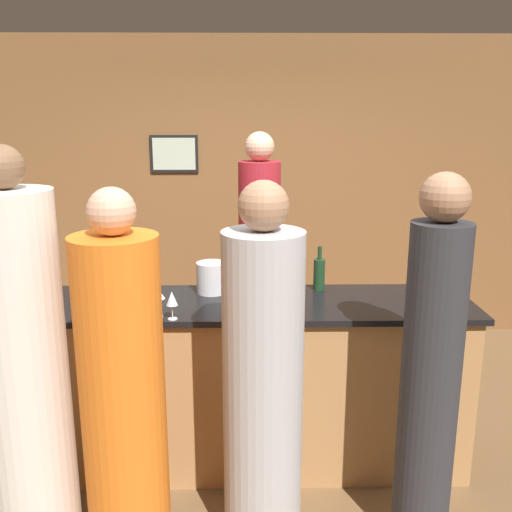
# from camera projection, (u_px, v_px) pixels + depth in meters

# --- Properties ---
(ground_plane) EXTENTS (14.00, 14.00, 0.00)m
(ground_plane) POSITION_uv_depth(u_px,v_px,m) (252.00, 458.00, 3.60)
(ground_plane) COLOR brown
(back_wall) EXTENTS (8.00, 0.08, 2.80)m
(back_wall) POSITION_uv_depth(u_px,v_px,m) (250.00, 191.00, 5.38)
(back_wall) COLOR brown
(back_wall) RESTS_ON ground_plane
(bar_counter) EXTENTS (2.59, 0.66, 1.04)m
(bar_counter) POSITION_uv_depth(u_px,v_px,m) (252.00, 382.00, 3.47)
(bar_counter) COLOR #B27F4C
(bar_counter) RESTS_ON ground_plane
(bartender) EXTENTS (0.30, 0.30, 2.00)m
(bartender) POSITION_uv_depth(u_px,v_px,m) (259.00, 278.00, 4.15)
(bartender) COLOR maroon
(bartender) RESTS_ON ground_plane
(guest_0) EXTENTS (0.28, 0.28, 1.87)m
(guest_0) POSITION_uv_depth(u_px,v_px,m) (430.00, 377.00, 2.71)
(guest_0) COLOR #2D2D33
(guest_0) RESTS_ON ground_plane
(guest_1) EXTENTS (0.38, 0.38, 1.84)m
(guest_1) POSITION_uv_depth(u_px,v_px,m) (263.00, 387.00, 2.72)
(guest_1) COLOR #B2B2B7
(guest_1) RESTS_ON ground_plane
(guest_2) EXTENTS (0.39, 0.39, 1.82)m
(guest_2) POSITION_uv_depth(u_px,v_px,m) (123.00, 401.00, 2.61)
(guest_2) COLOR orange
(guest_2) RESTS_ON ground_plane
(guest_3) EXTENTS (0.40, 0.40, 2.00)m
(guest_3) POSITION_uv_depth(u_px,v_px,m) (24.00, 381.00, 2.61)
(guest_3) COLOR silver
(guest_3) RESTS_ON ground_plane
(wine_bottle_0) EXTENTS (0.07, 0.07, 0.28)m
(wine_bottle_0) POSITION_uv_depth(u_px,v_px,m) (319.00, 273.00, 3.55)
(wine_bottle_0) COLOR #19381E
(wine_bottle_0) RESTS_ON bar_counter
(ice_bucket) EXTENTS (0.19, 0.19, 0.19)m
(ice_bucket) POSITION_uv_depth(u_px,v_px,m) (212.00, 278.00, 3.49)
(ice_bucket) COLOR silver
(ice_bucket) RESTS_ON bar_counter
(wine_glass_0) EXTENTS (0.07, 0.07, 0.15)m
(wine_glass_0) POSITION_uv_depth(u_px,v_px,m) (105.00, 289.00, 3.22)
(wine_glass_0) COLOR silver
(wine_glass_0) RESTS_ON bar_counter
(wine_glass_1) EXTENTS (0.06, 0.06, 0.16)m
(wine_glass_1) POSITION_uv_depth(u_px,v_px,m) (172.00, 299.00, 3.03)
(wine_glass_1) COLOR silver
(wine_glass_1) RESTS_ON bar_counter
(wine_glass_2) EXTENTS (0.07, 0.07, 0.17)m
(wine_glass_2) POSITION_uv_depth(u_px,v_px,m) (36.00, 289.00, 3.14)
(wine_glass_2) COLOR silver
(wine_glass_2) RESTS_ON bar_counter
(wine_glass_3) EXTENTS (0.08, 0.08, 0.17)m
(wine_glass_3) POSITION_uv_depth(u_px,v_px,m) (157.00, 294.00, 3.06)
(wine_glass_3) COLOR silver
(wine_glass_3) RESTS_ON bar_counter
(wine_glass_4) EXTENTS (0.06, 0.06, 0.17)m
(wine_glass_4) POSITION_uv_depth(u_px,v_px,m) (130.00, 280.00, 3.32)
(wine_glass_4) COLOR silver
(wine_glass_4) RESTS_ON bar_counter
(wine_glass_5) EXTENTS (0.07, 0.07, 0.17)m
(wine_glass_5) POSITION_uv_depth(u_px,v_px,m) (251.00, 284.00, 3.25)
(wine_glass_5) COLOR silver
(wine_glass_5) RESTS_ON bar_counter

